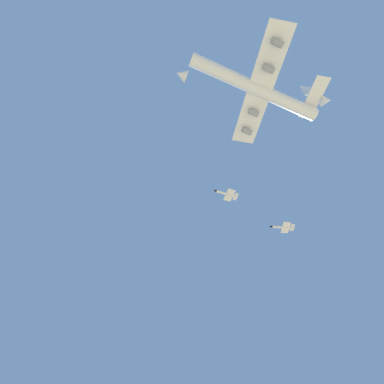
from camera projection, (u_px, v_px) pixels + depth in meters
carrier_jet at (258, 89)px, 139.00m from camera, size 56.04×67.79×22.58m
chase_jet_lead at (227, 194)px, 164.26m from camera, size 12.72×12.94×4.00m
chase_jet_left_wing at (283, 227)px, 167.60m from camera, size 10.01×14.68×4.00m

